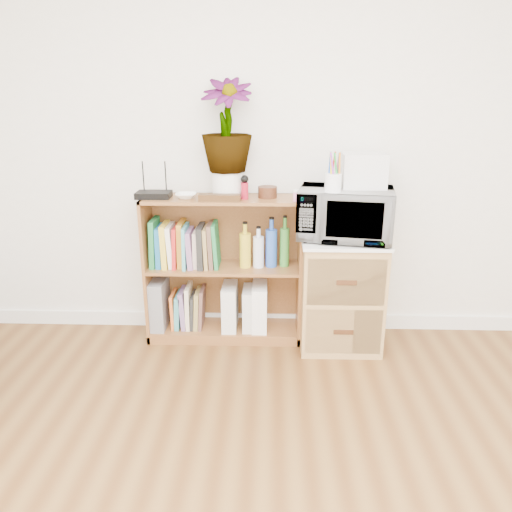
{
  "coord_description": "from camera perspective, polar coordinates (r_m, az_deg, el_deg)",
  "views": [
    {
      "loc": [
        -0.04,
        -0.94,
        1.58
      ],
      "look_at": [
        -0.14,
        1.95,
        0.62
      ],
      "focal_mm": 35.0,
      "sensor_mm": 36.0,
      "label": 1
    }
  ],
  "objects": [
    {
      "name": "magazine_holder_mid",
      "position": [
        3.33,
        -0.72,
        -5.96
      ],
      "size": [
        0.09,
        0.22,
        0.28
      ],
      "primitive_type": "cube",
      "color": "silver",
      "rests_on": "bookshelf"
    },
    {
      "name": "bookshelf",
      "position": [
        3.25,
        -3.69,
        -1.55
      ],
      "size": [
        1.0,
        0.3,
        0.95
      ],
      "primitive_type": "cube",
      "color": "brown",
      "rests_on": "ground"
    },
    {
      "name": "microwave",
      "position": [
        3.07,
        10.14,
        4.78
      ],
      "size": [
        0.61,
        0.46,
        0.31
      ],
      "primitive_type": "imported",
      "rotation": [
        0.0,
        0.0,
        -0.17
      ],
      "color": "silver",
      "rests_on": "wicker_unit"
    },
    {
      "name": "liquor_bottles",
      "position": [
        3.18,
        2.39,
        1.37
      ],
      "size": [
        0.47,
        0.07,
        0.32
      ],
      "color": "gold",
      "rests_on": "bookshelf"
    },
    {
      "name": "small_appliance",
      "position": [
        3.08,
        12.16,
        9.55
      ],
      "size": [
        0.26,
        0.21,
        0.2
      ],
      "primitive_type": "cube",
      "color": "silver",
      "rests_on": "microwave"
    },
    {
      "name": "skirting_board",
      "position": [
        3.53,
        2.38,
        -7.33
      ],
      "size": [
        4.0,
        0.02,
        0.1
      ],
      "primitive_type": "cube",
      "color": "white",
      "rests_on": "ground"
    },
    {
      "name": "file_box",
      "position": [
        3.41,
        -10.99,
        -5.25
      ],
      "size": [
        0.1,
        0.26,
        0.33
      ],
      "primitive_type": "cube",
      "color": "slate",
      "rests_on": "bookshelf"
    },
    {
      "name": "magazine_holder_left",
      "position": [
        3.33,
        -3.0,
        -5.76
      ],
      "size": [
        0.09,
        0.24,
        0.3
      ],
      "primitive_type": "cube",
      "color": "silver",
      "rests_on": "bookshelf"
    },
    {
      "name": "kokeshi_doll",
      "position": [
        3.06,
        -1.3,
        7.45
      ],
      "size": [
        0.04,
        0.04,
        0.1
      ],
      "primitive_type": "cylinder",
      "color": "maroon",
      "rests_on": "bookshelf"
    },
    {
      "name": "trinket_box",
      "position": [
        3.02,
        -4.18,
        6.67
      ],
      "size": [
        0.25,
        0.06,
        0.04
      ],
      "primitive_type": "cube",
      "color": "#35210E",
      "rests_on": "bookshelf"
    },
    {
      "name": "cookbooks",
      "position": [
        3.23,
        -8.18,
        1.2
      ],
      "size": [
        0.44,
        0.2,
        0.31
      ],
      "color": "#1F773C",
      "rests_on": "bookshelf"
    },
    {
      "name": "paint_jars",
      "position": [
        3.01,
        5.15,
        6.83
      ],
      "size": [
        0.12,
        0.04,
        0.06
      ],
      "primitive_type": "cube",
      "color": "#CF7393",
      "rests_on": "bookshelf"
    },
    {
      "name": "magazine_holder_right",
      "position": [
        3.32,
        0.43,
        -5.76
      ],
      "size": [
        0.1,
        0.24,
        0.3
      ],
      "primitive_type": "cube",
      "color": "white",
      "rests_on": "bookshelf"
    },
    {
      "name": "pen_cup",
      "position": [
        2.92,
        8.79,
        8.29
      ],
      "size": [
        0.1,
        0.1,
        0.11
      ],
      "primitive_type": "cylinder",
      "color": "white",
      "rests_on": "microwave"
    },
    {
      "name": "wicker_unit",
      "position": [
        3.24,
        9.6,
        -4.21
      ],
      "size": [
        0.5,
        0.45,
        0.7
      ],
      "primitive_type": "cube",
      "color": "#9E7542",
      "rests_on": "ground"
    },
    {
      "name": "lower_books",
      "position": [
        3.38,
        -7.72,
        -5.92
      ],
      "size": [
        0.22,
        0.19,
        0.29
      ],
      "color": "orange",
      "rests_on": "bookshelf"
    },
    {
      "name": "potted_plant",
      "position": [
        3.08,
        -3.4,
        14.68
      ],
      "size": [
        0.31,
        0.31,
        0.55
      ],
      "primitive_type": "imported",
      "color": "#376B2B",
      "rests_on": "plant_pot"
    },
    {
      "name": "white_bowl",
      "position": [
        3.11,
        -8.01,
        6.83
      ],
      "size": [
        0.13,
        0.13,
        0.03
      ],
      "primitive_type": "imported",
      "color": "white",
      "rests_on": "bookshelf"
    },
    {
      "name": "plant_pot",
      "position": [
        3.12,
        -3.28,
        8.18
      ],
      "size": [
        0.19,
        0.19,
        0.16
      ],
      "primitive_type": "cylinder",
      "color": "white",
      "rests_on": "bookshelf"
    },
    {
      "name": "wooden_bowl",
      "position": [
        3.11,
        1.33,
        7.32
      ],
      "size": [
        0.12,
        0.12,
        0.07
      ],
      "primitive_type": "cylinder",
      "color": "#361B0E",
      "rests_on": "bookshelf"
    },
    {
      "name": "router",
      "position": [
        3.16,
        -11.61,
        6.87
      ],
      "size": [
        0.21,
        0.14,
        0.04
      ],
      "primitive_type": "cube",
      "color": "black",
      "rests_on": "bookshelf"
    }
  ]
}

